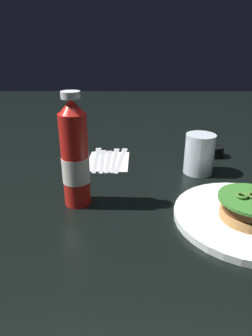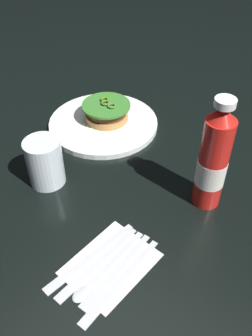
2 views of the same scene
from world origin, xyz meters
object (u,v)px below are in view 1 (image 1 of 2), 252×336
burger_sandwich (251,208)px  condiment_cup (214,151)px  dinner_plate (246,217)px  fork_utensil (102,158)px  table_knife (97,157)px  water_glass (199,154)px  ketchup_bottle (75,157)px  steak_knife (121,157)px  spoon_utensil (109,157)px  butter_knife (115,157)px  napkin (108,161)px

burger_sandwich → condiment_cup: burger_sandwich is taller
dinner_plate → fork_utensil: (0.34, 0.32, -0.00)m
burger_sandwich → table_knife: (0.36, 0.34, -0.03)m
dinner_plate → water_glass: 0.25m
table_knife → water_glass: bearing=-109.7°
ketchup_bottle → steak_knife: (0.27, -0.09, -0.11)m
dinner_plate → table_knife: size_ratio=1.40×
condiment_cup → water_glass: bearing=148.1°
condiment_cup → spoon_utensil: size_ratio=0.32×
ketchup_bottle → butter_knife: 0.30m
condiment_cup → table_knife: condiment_cup is taller
condiment_cup → napkin: size_ratio=0.37×
water_glass → steak_knife: water_glass is taller
steak_knife → water_glass: bearing=-115.4°
butter_knife → fork_utensil: (-0.01, 0.04, -0.00)m
burger_sandwich → fork_utensil: (0.35, 0.32, -0.03)m
burger_sandwich → water_glass: size_ratio=1.18×
dinner_plate → burger_sandwich: (-0.01, 0.00, 0.03)m
dinner_plate → ketchup_bottle: bearing=78.9°
water_glass → burger_sandwich: bearing=-169.5°
burger_sandwich → ketchup_bottle: size_ratio=0.52×
dinner_plate → fork_utensil: dinner_plate is taller
dinner_plate → burger_sandwich: 0.03m
dinner_plate → steak_knife: (0.34, 0.26, -0.00)m
ketchup_bottle → water_glass: size_ratio=2.27×
condiment_cup → table_knife: size_ratio=0.28×
fork_utensil → table_knife: 0.02m
table_knife → butter_knife: bearing=-92.4°
dinner_plate → condiment_cup: size_ratio=5.02×
steak_knife → table_knife: size_ratio=0.99×
burger_sandwich → steak_knife: bearing=36.3°
spoon_utensil → fork_utensil: same height
spoon_utensil → table_knife: same height
condiment_cup → table_knife: bearing=93.1°
napkin → steak_knife: size_ratio=0.76×
ketchup_bottle → water_glass: (0.17, -0.31, -0.06)m
dinner_plate → water_glass: size_ratio=2.67×
condiment_cup → steak_knife: 0.29m
water_glass → fork_utensil: bearing=70.6°
water_glass → spoon_utensil: 0.28m
napkin → butter_knife: size_ratio=0.78×
steak_knife → butter_knife: size_ratio=1.03×
table_knife → dinner_plate: bearing=-135.5°
water_glass → table_knife: water_glass is taller
ketchup_bottle → table_knife: (0.28, -0.01, -0.11)m
ketchup_bottle → condiment_cup: bearing=-52.4°
fork_utensil → water_glass: bearing=-109.4°
water_glass → napkin: size_ratio=0.69×
dinner_plate → fork_utensil: 0.47m
spoon_utensil → steak_knife: bearing=-95.5°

